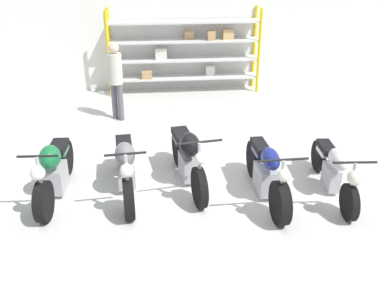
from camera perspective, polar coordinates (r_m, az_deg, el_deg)
The scene contains 9 objects.
ground_plane at distance 7.09m, azimuth 0.33°, elevation -6.50°, with size 30.00×30.00×0.00m, color silver.
back_wall at distance 12.09m, azimuth -2.77°, elevation 15.74°, with size 30.00×0.08×3.60m.
shelving_rack at distance 11.88m, azimuth -0.94°, elevation 12.39°, with size 4.10×0.63×2.25m.
motorcycle_green at distance 7.17m, azimuth -17.90°, elevation -3.39°, with size 0.56×2.06×1.03m.
motorcycle_grey at distance 6.97m, azimuth -8.83°, elevation -3.05°, with size 0.59×2.13×1.04m.
motorcycle_black at distance 7.14m, azimuth -0.55°, elevation -1.71°, with size 0.72×2.13×1.08m.
motorcycle_blue at distance 6.88m, azimuth 9.93°, elevation -3.84°, with size 0.73×2.08×1.01m.
motorcycle_white at distance 7.24m, azimuth 18.45°, elevation -3.21°, with size 0.63×2.10×0.93m.
person_browsing at distance 9.91m, azimuth -10.16°, elevation 9.02°, with size 0.45×0.45×1.79m.
Camera 1 is at (-0.66, -6.03, 3.66)m, focal length 40.00 mm.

